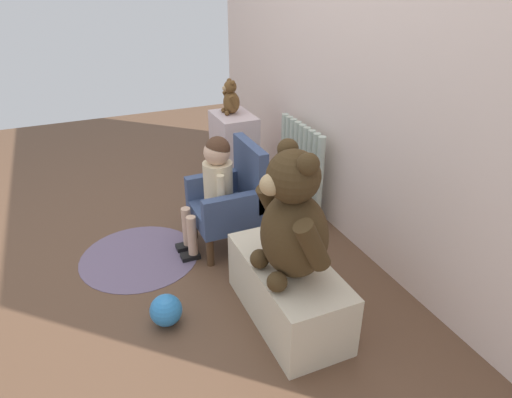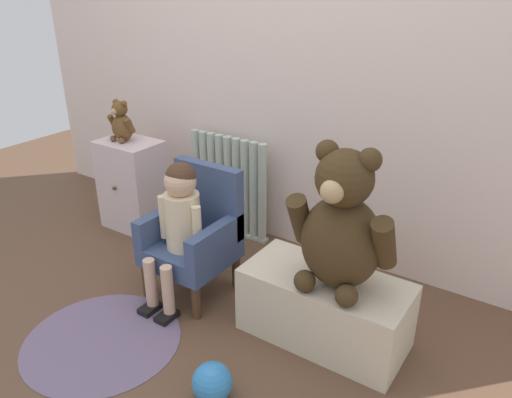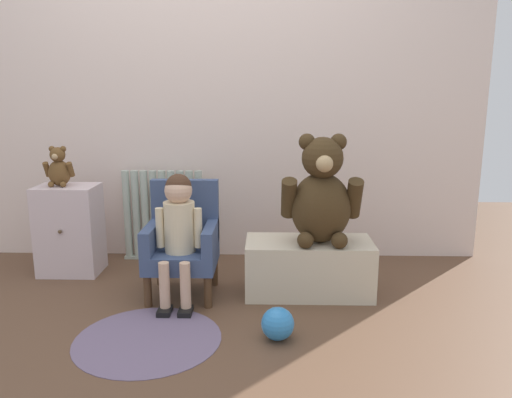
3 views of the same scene
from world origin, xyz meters
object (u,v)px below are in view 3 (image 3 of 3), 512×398
Objects in this scene: small_dresser at (70,230)px; small_teddy_bear at (59,168)px; child_armchair at (183,241)px; floor_rug at (148,339)px; large_teddy_bear at (321,196)px; child_figure at (179,220)px; low_bench at (309,267)px; toy_ball at (278,324)px; radiator at (163,216)px.

small_teddy_bear is at bearing -174.15° from small_dresser.
floor_rug is (-0.08, -0.57, -0.31)m from child_armchair.
large_teddy_bear is 2.45× the size of small_teddy_bear.
large_teddy_bear reaches higher than small_teddy_bear.
child_figure is 0.79m from low_bench.
low_bench is 1.64m from small_teddy_bear.
child_armchair is 0.94m from small_teddy_bear.
child_figure is (0.78, -0.42, 0.18)m from small_dresser.
low_bench is (0.72, 0.01, -0.15)m from child_armchair.
low_bench is (1.50, -0.30, -0.13)m from small_dresser.
child_figure is 0.99× the size of low_bench.
toy_ball is at bearing -33.27° from small_dresser.
large_teddy_bear is at bearing -30.56° from radiator.
toy_ball is (0.77, -1.13, -0.23)m from radiator.
large_teddy_bear is (1.56, -0.32, 0.30)m from small_dresser.
radiator is 0.75m from child_figure.
floor_rug is 0.62m from toy_ball.
small_dresser is 0.82× the size of floor_rug.
low_bench is 2.89× the size of small_teddy_bear.
large_teddy_bear is (0.78, 0.09, 0.12)m from child_figure.
low_bench is 1.18× the size of large_teddy_bear.
child_figure is 0.79m from toy_ball.
floor_rug is (-0.08, -0.46, -0.46)m from child_figure.
small_teddy_bear is at bearing 168.65° from large_teddy_bear.
small_dresser is 0.80× the size of child_figure.
large_teddy_bear reaches higher than small_dresser.
floor_rug is 4.43× the size of toy_ball.
floor_rug is at bearing -51.59° from small_dresser.
large_teddy_bear reaches higher than low_bench.
radiator is 0.61m from small_dresser.
small_dresser is 0.79× the size of low_bench.
low_bench is 1.00m from floor_rug.
toy_ball is (0.53, -0.55, -0.23)m from child_armchair.
child_figure is at bearing -171.00° from low_bench.
low_bench is at bearing -11.05° from small_teddy_bear.
large_teddy_bear is (0.78, -0.01, 0.27)m from child_armchair.
radiator is at bearing 108.65° from child_figure.
floor_rug is at bearing -97.90° from child_armchair.
small_dresser is 1.62m from large_teddy_bear.
large_teddy_bear is 3.89× the size of toy_ball.
small_dresser is 0.88× the size of child_armchair.
toy_ball is at bearing -45.85° from child_armchair.
low_bench is at bearing 0.55° from child_armchair.
low_bench is 0.59m from toy_ball.
radiator is 2.49× the size of small_teddy_bear.
low_bench is at bearing -31.21° from radiator.
small_dresser is at bearing 146.73° from toy_ball.
child_figure is at bearing -28.24° from small_dresser.
floor_rug is at bearing -50.12° from small_teddy_bear.
child_figure reaches higher than floor_rug.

